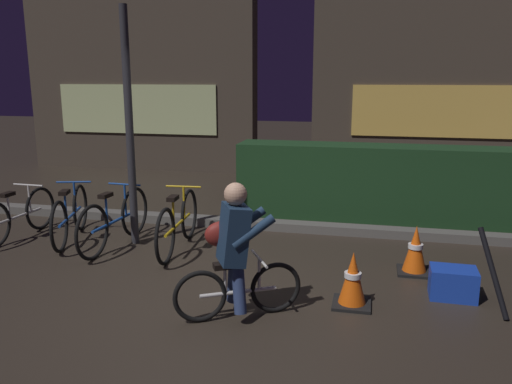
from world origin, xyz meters
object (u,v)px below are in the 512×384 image
at_px(street_post, 129,129).
at_px(traffic_cone_near, 353,280).
at_px(parked_bike_left_mid, 70,215).
at_px(traffic_cone_far, 415,250).
at_px(parked_bike_center_left, 115,220).
at_px(parked_bike_center_right, 178,223).
at_px(closed_umbrella, 493,272).
at_px(parked_bike_leftmost, 18,215).
at_px(blue_crate, 453,283).
at_px(cyclist, 235,250).

xyz_separation_m(street_post, traffic_cone_near, (2.85, -1.30, -1.23)).
height_order(parked_bike_left_mid, traffic_cone_far, parked_bike_left_mid).
xyz_separation_m(parked_bike_center_left, parked_bike_center_right, (0.83, 0.05, -0.00)).
bearing_deg(parked_bike_center_left, traffic_cone_far, -88.17).
bearing_deg(street_post, closed_umbrella, -15.63).
bearing_deg(street_post, traffic_cone_near, -24.48).
xyz_separation_m(parked_bike_center_left, traffic_cone_far, (3.66, -0.11, -0.09)).
bearing_deg(closed_umbrella, parked_bike_left_mid, 46.10).
bearing_deg(parked_bike_left_mid, parked_bike_center_left, -115.90).
xyz_separation_m(parked_bike_leftmost, parked_bike_left_mid, (0.72, 0.09, 0.02)).
xyz_separation_m(parked_bike_left_mid, traffic_cone_far, (4.37, -0.23, -0.08)).
bearing_deg(parked_bike_center_left, blue_crate, -96.52).
height_order(parked_bike_left_mid, cyclist, cyclist).
bearing_deg(parked_bike_center_left, parked_bike_left_mid, 84.04).
relative_size(parked_bike_center_right, traffic_cone_near, 3.14).
distance_m(blue_crate, closed_umbrella, 0.45).
bearing_deg(blue_crate, parked_bike_leftmost, 172.27).
bearing_deg(parked_bike_center_right, blue_crate, -107.53).
height_order(parked_bike_center_left, traffic_cone_near, parked_bike_center_left).
xyz_separation_m(blue_crate, cyclist, (-1.98, -0.87, 0.48)).
bearing_deg(blue_crate, cyclist, -156.39).
bearing_deg(closed_umbrella, cyclist, 73.40).
distance_m(street_post, traffic_cone_near, 3.37).
relative_size(parked_bike_center_right, cyclist, 1.34).
relative_size(street_post, parked_bike_left_mid, 1.90).
height_order(parked_bike_left_mid, parked_bike_center_left, parked_bike_center_left).
relative_size(parked_bike_left_mid, cyclist, 1.26).
distance_m(parked_bike_center_right, traffic_cone_near, 2.48).
distance_m(parked_bike_left_mid, blue_crate, 4.77).
bearing_deg(cyclist, traffic_cone_near, -4.57).
xyz_separation_m(parked_bike_leftmost, traffic_cone_near, (4.46, -1.13, -0.06)).
distance_m(parked_bike_leftmost, closed_umbrella, 5.80).
height_order(parked_bike_leftmost, cyclist, cyclist).
xyz_separation_m(parked_bike_leftmost, cyclist, (3.43, -1.60, 0.31)).
height_order(parked_bike_leftmost, parked_bike_center_left, parked_bike_center_left).
bearing_deg(parked_bike_center_right, traffic_cone_near, -121.83).
relative_size(traffic_cone_near, blue_crate, 1.21).
xyz_separation_m(street_post, parked_bike_center_right, (0.66, -0.15, -1.14)).
distance_m(parked_bike_left_mid, traffic_cone_near, 3.93).
relative_size(parked_bike_leftmost, closed_umbrella, 1.77).
bearing_deg(parked_bike_leftmost, parked_bike_center_right, -87.07).
distance_m(traffic_cone_near, blue_crate, 1.04).
distance_m(cyclist, closed_umbrella, 2.38).
bearing_deg(parked_bike_left_mid, closed_umbrella, -118.57).
bearing_deg(traffic_cone_near, blue_crate, 22.65).
bearing_deg(closed_umbrella, traffic_cone_far, 4.33).
xyz_separation_m(parked_bike_center_right, blue_crate, (3.15, -0.75, -0.20)).
bearing_deg(parked_bike_center_right, parked_bike_leftmost, 86.30).
height_order(parked_bike_center_left, parked_bike_center_right, parked_bike_center_left).
relative_size(traffic_cone_far, blue_crate, 1.23).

